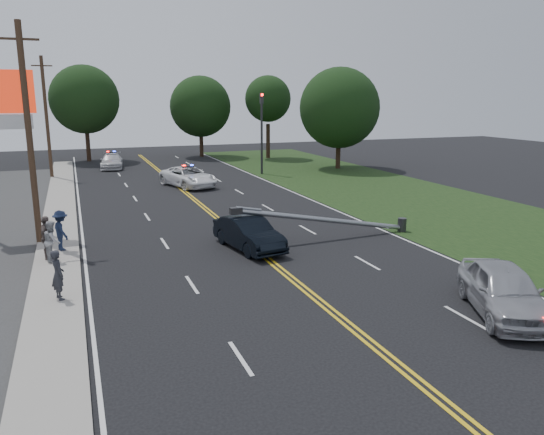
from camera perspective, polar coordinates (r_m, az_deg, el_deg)
name	(u,v)px	position (r m, az deg, el deg)	size (l,w,h in m)	color
ground	(331,311)	(17.52, 6.38, -9.96)	(120.00, 120.00, 0.00)	black
sidewalk	(58,252)	(25.26, -22.07, -3.50)	(1.80, 70.00, 0.12)	gray
grass_verge	(461,215)	(32.82, 19.62, 0.24)	(12.00, 80.00, 0.01)	black
centerline_yellow	(240,236)	(26.33, -3.51, -2.02)	(0.36, 80.00, 0.00)	gold
pylon_sign	(0,113)	(28.50, -27.24, 9.93)	(3.20, 0.35, 8.00)	gray
traffic_signal	(262,126)	(47.11, -1.12, 9.78)	(0.28, 0.41, 7.05)	#2D2D30
fallen_streetlight	(334,220)	(25.86, 6.69, -0.29)	(9.36, 0.44, 1.91)	#2D2D30
utility_pole_mid	(29,135)	(26.44, -24.67, 8.07)	(1.60, 0.28, 10.00)	#382619
utility_pole_far	(47,117)	(48.39, -23.09, 9.89)	(1.60, 0.28, 10.00)	#382619
tree_6	(85,99)	(59.86, -19.52, 11.88)	(7.08, 7.08, 10.00)	black
tree_7	(200,107)	(61.53, -7.72, 11.74)	(6.82, 6.82, 9.06)	black
tree_8	(268,99)	(59.52, -0.44, 12.63)	(5.04, 5.04, 9.03)	black
tree_9	(339,108)	(51.18, 7.26, 11.61)	(7.53, 7.53, 9.47)	black
crashed_sedan	(249,233)	(23.97, -2.52, -1.72)	(1.56, 4.46, 1.47)	black
waiting_sedan	(504,290)	(18.41, 23.67, -7.16)	(1.92, 4.76, 1.62)	#A2A4AA
emergency_a	(188,177)	(41.17, -8.99, 4.34)	(2.52, 5.46, 1.52)	white
emergency_b	(112,161)	(53.29, -16.86, 5.81)	(1.97, 4.84, 1.40)	silver
bystander_a	(58,275)	(19.16, -22.04, -5.72)	(0.62, 0.41, 1.71)	#282930
bystander_b	(52,241)	(23.64, -22.58, -2.34)	(0.83, 0.64, 1.70)	#A2A3A7
bystander_c	(61,230)	(25.14, -21.74, -1.30)	(1.15, 0.66, 1.79)	#1A2441
bystander_d	(46,238)	(23.98, -23.09, -2.01)	(1.07, 0.45, 1.83)	#60514D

